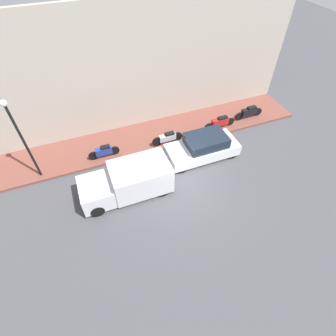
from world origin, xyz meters
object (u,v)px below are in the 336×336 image
at_px(delivery_van, 127,181).
at_px(motorcycle_red, 220,122).
at_px(parked_car, 203,147).
at_px(scooter_silver, 168,138).
at_px(streetlamp, 20,134).
at_px(motorcycle_blue, 104,151).
at_px(motorcycle_black, 249,112).

xyz_separation_m(delivery_van, motorcycle_red, (2.89, -6.84, -0.26)).
height_order(parked_car, motorcycle_red, parked_car).
bearing_deg(motorcycle_red, scooter_silver, 93.08).
xyz_separation_m(motorcycle_red, streetlamp, (-0.14, 11.00, 2.41)).
bearing_deg(streetlamp, motorcycle_red, -89.26).
xyz_separation_m(motorcycle_blue, motorcycle_black, (0.27, -9.82, 0.04)).
bearing_deg(parked_car, motorcycle_black, -64.93).
distance_m(delivery_van, motorcycle_black, 9.72).
bearing_deg(motorcycle_blue, streetlamp, 92.39).
bearing_deg(parked_car, scooter_silver, 43.86).
bearing_deg(motorcycle_red, streetlamp, 90.74).
bearing_deg(delivery_van, motorcycle_blue, 12.26).
relative_size(parked_car, motorcycle_black, 2.02).
bearing_deg(scooter_silver, parked_car, -136.14).
height_order(motorcycle_blue, motorcycle_red, motorcycle_red).
xyz_separation_m(motorcycle_blue, scooter_silver, (-0.20, -3.81, 0.01)).
bearing_deg(scooter_silver, motorcycle_black, -85.53).
relative_size(delivery_van, motorcycle_blue, 2.53).
height_order(parked_car, scooter_silver, parked_car).
bearing_deg(parked_car, delivery_van, 102.82).
bearing_deg(motorcycle_black, delivery_van, 108.99).
xyz_separation_m(delivery_van, motorcycle_black, (3.16, -9.19, -0.25)).
bearing_deg(motorcycle_red, motorcycle_blue, 89.97).
xyz_separation_m(scooter_silver, motorcycle_black, (0.47, -6.01, 0.03)).
relative_size(scooter_silver, motorcycle_black, 0.94).
relative_size(scooter_silver, streetlamp, 0.41).
bearing_deg(motorcycle_black, scooter_silver, 94.47).
relative_size(motorcycle_blue, motorcycle_black, 0.87).
relative_size(parked_car, motorcycle_blue, 2.32).
relative_size(motorcycle_black, streetlamp, 0.44).
xyz_separation_m(motorcycle_black, streetlamp, (-0.42, 13.35, 2.40)).
relative_size(motorcycle_red, streetlamp, 0.45).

